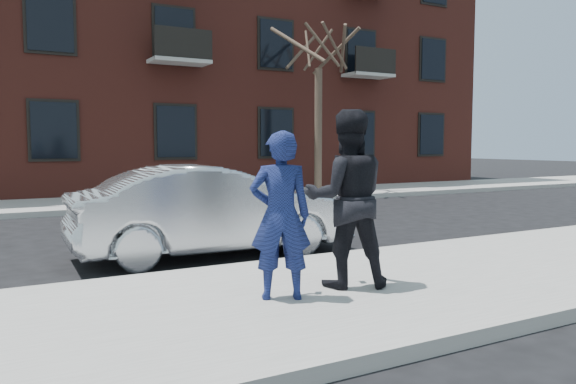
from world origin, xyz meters
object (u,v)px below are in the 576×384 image
man_hoodie (280,215)px  silver_sedan (213,211)px  street_tree (319,33)px  man_peacoat (346,199)px

man_hoodie → silver_sedan: bearing=-75.5°
street_tree → silver_sedan: bearing=-131.0°
street_tree → man_hoodie: (-7.50, -11.26, -4.49)m
silver_sedan → man_hoodie: man_hoodie is taller
street_tree → man_hoodie: 14.26m
silver_sedan → man_hoodie: bearing=173.3°
street_tree → man_peacoat: bearing=-120.6°
man_hoodie → man_peacoat: 0.93m
man_hoodie → man_peacoat: man_peacoat is taller
street_tree → man_hoodie: street_tree is taller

